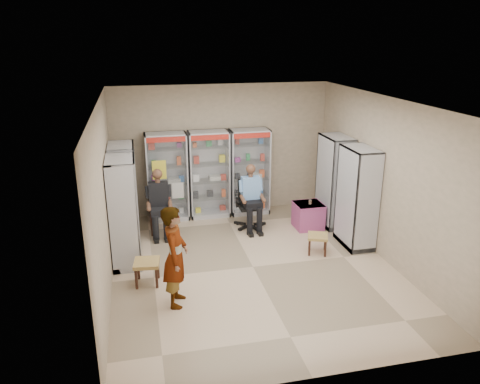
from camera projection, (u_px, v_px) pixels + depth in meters
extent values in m
plane|color=#C7A98A|center=(253.00, 267.00, 8.56)|extent=(6.00, 6.00, 0.00)
cube|color=tan|center=(222.00, 150.00, 10.85)|extent=(5.00, 0.02, 3.00)
cube|color=tan|center=(319.00, 270.00, 5.31)|extent=(5.00, 0.02, 3.00)
cube|color=tan|center=(104.00, 200.00, 7.56)|extent=(0.02, 6.00, 3.00)
cube|color=tan|center=(385.00, 180.00, 8.61)|extent=(0.02, 6.00, 3.00)
cube|color=white|center=(255.00, 102.00, 7.60)|extent=(5.00, 6.00, 0.02)
cube|color=#B0B4B8|center=(167.00, 177.00, 10.49)|extent=(0.90, 0.50, 2.00)
cube|color=#B3B5BB|center=(209.00, 174.00, 10.69)|extent=(0.90, 0.50, 2.00)
cube|color=silver|center=(249.00, 172.00, 10.89)|extent=(0.90, 0.50, 2.00)
cube|color=#BABDC2|center=(334.00, 181.00, 10.19)|extent=(0.90, 0.50, 2.00)
cube|color=silver|center=(357.00, 198.00, 9.17)|extent=(0.90, 0.50, 2.00)
cube|color=#B7BBBF|center=(124.00, 193.00, 9.44)|extent=(0.90, 0.50, 2.00)
cube|color=silver|center=(124.00, 212.00, 8.42)|extent=(0.90, 0.50, 2.00)
cube|color=#311E13|center=(159.00, 211.00, 9.93)|extent=(0.42, 0.42, 0.94)
cube|color=black|center=(250.00, 204.00, 10.19)|extent=(0.59, 0.59, 1.06)
cube|color=#BB4BA1|center=(308.00, 216.00, 10.22)|extent=(0.59, 0.57, 0.56)
cylinder|color=#602C08|center=(310.00, 202.00, 10.10)|extent=(0.07, 0.07, 0.09)
cube|color=olive|center=(317.00, 244.00, 9.06)|extent=(0.49, 0.49, 0.38)
cube|color=#A38545|center=(147.00, 272.00, 7.93)|extent=(0.47, 0.47, 0.42)
imported|color=#939396|center=(175.00, 256.00, 7.16)|extent=(0.51, 0.67, 1.63)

